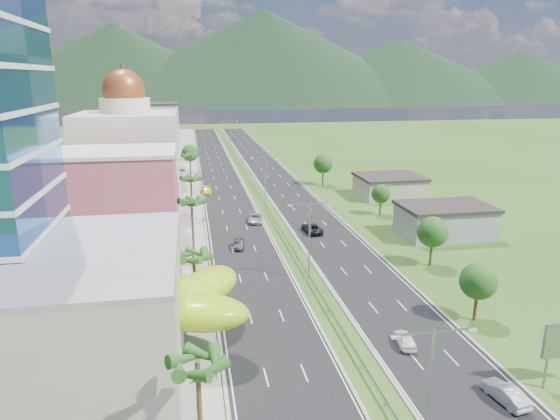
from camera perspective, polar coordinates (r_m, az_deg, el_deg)
ground at (r=60.95m, az=5.53°, el=-11.50°), size 500.00×500.00×0.00m
road_left at (r=145.17m, az=-6.99°, el=4.10°), size 11.00×260.00×0.04m
road_right at (r=146.74m, az=-1.12°, el=4.33°), size 11.00×260.00×0.04m
sidewalk_left at (r=144.96m, az=-10.74°, el=3.95°), size 7.00×260.00×0.12m
median_guardrail at (r=128.10m, az=-3.15°, el=3.02°), size 0.10×216.06×0.76m
streetlight_median_a at (r=37.40m, az=16.72°, el=-18.68°), size 6.04×0.25×11.00m
streetlight_median_b at (r=67.40m, az=3.39°, el=-2.62°), size 6.04×0.25×11.00m
streetlight_median_c at (r=105.53m, az=-1.70°, el=3.84°), size 6.04×0.25×11.00m
streetlight_median_d at (r=149.59m, az=-4.30°, el=7.11°), size 6.04×0.25×11.00m
streetlight_median_e at (r=194.09m, az=-5.72°, el=8.87°), size 6.04×0.25×11.00m
mall_podium at (r=53.84m, az=-27.78°, el=-10.51°), size 30.00×24.00×11.00m
lime_canopy at (r=53.42m, az=-14.55°, el=-9.98°), size 18.00×15.00×7.40m
pink_shophouse at (r=87.58m, az=-18.29°, el=1.27°), size 20.00×15.00×15.00m
domed_building at (r=109.30m, az=-16.89°, el=6.05°), size 20.00×20.00×28.70m
midrise_grey at (r=134.29m, az=-15.21°, el=6.27°), size 16.00×15.00×16.00m
midrise_beige at (r=156.22m, az=-14.54°, el=6.91°), size 16.00×15.00×13.00m
midrise_white at (r=178.71m, az=-14.09°, el=8.71°), size 16.00×15.00×18.00m
shed_near at (r=92.04m, az=18.28°, el=-1.31°), size 15.00×10.00×5.00m
shed_far at (r=119.20m, az=12.37°, el=2.56°), size 14.00×12.00×4.40m
palm_tree_a at (r=35.89m, az=-9.39°, el=-17.34°), size 3.60×3.60×9.10m
palm_tree_b at (r=57.98m, az=-9.83°, el=-5.47°), size 3.60×3.60×8.10m
palm_tree_c at (r=76.70m, az=-10.07°, el=0.71°), size 3.60×3.60×9.60m
palm_tree_d at (r=99.35m, az=-10.16°, el=3.38°), size 3.60×3.60×8.60m
palm_tree_e at (r=123.84m, az=-10.26°, el=6.00°), size 3.60×3.60×9.40m
leafy_tree_lfar at (r=148.97m, az=-10.26°, el=6.42°), size 4.90×4.90×8.05m
leafy_tree_ra at (r=61.04m, az=21.72°, el=-7.60°), size 4.20×4.20×6.90m
leafy_tree_rb at (r=76.19m, az=17.05°, el=-2.43°), size 4.55×4.55×7.47m
leafy_tree_rc at (r=102.21m, az=11.46°, el=1.82°), size 3.85×3.85×6.33m
leafy_tree_rd at (r=128.67m, az=4.94°, el=5.28°), size 4.90×4.90×8.05m
mountain_ridge at (r=508.75m, az=-1.74°, el=11.90°), size 860.00×140.00×90.00m
car_dark_left at (r=81.71m, az=-4.74°, el=-3.90°), size 2.10×4.40×1.39m
car_silver_mid_left at (r=96.01m, az=-2.84°, el=-0.94°), size 3.42×5.92×1.55m
car_yellow_far_left at (r=120.76m, az=-8.33°, el=2.23°), size 2.21×5.31×1.53m
car_white_near_right at (r=55.06m, az=14.10°, el=-14.12°), size 2.21×4.27×1.39m
car_silver_right at (r=49.55m, az=24.31°, el=-18.54°), size 2.34×4.83×1.53m
car_dark_far_right at (r=89.72m, az=3.66°, el=-2.07°), size 3.05×6.03×1.63m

